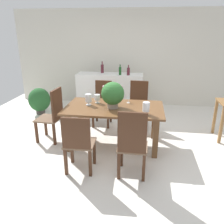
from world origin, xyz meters
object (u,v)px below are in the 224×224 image
(wine_glass, at_px, (128,97))
(kitchen_counter, at_px, (110,92))
(crystal_vase_left, at_px, (88,98))
(crystal_vase_right, at_px, (146,107))
(dining_table, at_px, (114,113))
(chair_head_end, at_px, (53,113))
(wine_bottle_dark, at_px, (120,71))
(chair_far_right, at_px, (138,102))
(potted_plant_floor, at_px, (39,100))
(chair_far_left, at_px, (103,101))
(chair_near_right, at_px, (132,142))
(crystal_vase_center_near, at_px, (97,98))
(wine_bottle_clear, at_px, (102,68))
(flower_centerpiece, at_px, (113,94))
(chair_near_left, at_px, (78,142))
(wine_bottle_green, at_px, (128,71))

(wine_glass, xyz_separation_m, kitchen_counter, (-0.62, 1.71, -0.37))
(crystal_vase_left, height_order, crystal_vase_right, crystal_vase_right)
(dining_table, height_order, chair_head_end, chair_head_end)
(wine_bottle_dark, bearing_deg, crystal_vase_left, -101.43)
(chair_far_right, height_order, kitchen_counter, chair_far_right)
(potted_plant_floor, bearing_deg, chair_far_left, -12.49)
(chair_near_right, height_order, potted_plant_floor, chair_near_right)
(crystal_vase_left, xyz_separation_m, potted_plant_floor, (-1.62, 1.34, -0.50))
(crystal_vase_center_near, height_order, wine_bottle_clear, wine_bottle_clear)
(chair_head_end, relative_size, potted_plant_floor, 1.53)
(chair_far_right, xyz_separation_m, wine_bottle_dark, (-0.51, 0.89, 0.53))
(chair_far_left, height_order, crystal_vase_left, chair_far_left)
(chair_head_end, relative_size, wine_bottle_clear, 3.48)
(flower_centerpiece, height_order, potted_plant_floor, flower_centerpiece)
(chair_near_right, bearing_deg, potted_plant_floor, -43.01)
(dining_table, relative_size, chair_near_left, 1.90)
(chair_near_right, distance_m, kitchen_counter, 3.10)
(chair_near_right, xyz_separation_m, crystal_vase_center_near, (-0.74, 1.19, 0.28))
(chair_far_right, relative_size, crystal_vase_center_near, 6.09)
(dining_table, height_order, chair_near_right, chair_near_right)
(potted_plant_floor, bearing_deg, crystal_vase_left, -39.64)
(kitchen_counter, relative_size, wine_bottle_green, 6.66)
(chair_head_end, bearing_deg, wine_glass, 105.63)
(chair_head_end, bearing_deg, crystal_vase_center_near, 107.33)
(dining_table, distance_m, potted_plant_floor, 2.53)
(crystal_vase_center_near, xyz_separation_m, wine_bottle_green, (0.45, 1.68, 0.23))
(wine_glass, relative_size, wine_bottle_clear, 0.54)
(chair_near_left, bearing_deg, chair_far_left, -92.16)
(chair_head_end, xyz_separation_m, flower_centerpiece, (1.14, -0.04, 0.43))
(chair_near_right, height_order, wine_glass, chair_near_right)
(chair_far_right, bearing_deg, wine_bottle_clear, 136.52)
(chair_far_right, height_order, chair_near_right, chair_near_right)
(wine_bottle_clear, bearing_deg, chair_far_left, -79.13)
(chair_near_right, xyz_separation_m, crystal_vase_right, (0.17, 0.69, 0.30))
(chair_near_left, distance_m, chair_head_end, 1.25)
(chair_near_right, distance_m, wine_bottle_green, 2.93)
(chair_head_end, relative_size, flower_centerpiece, 2.23)
(chair_near_left, height_order, wine_bottle_green, wine_bottle_green)
(potted_plant_floor, bearing_deg, wine_bottle_clear, 25.93)
(crystal_vase_right, xyz_separation_m, potted_plant_floor, (-2.67, 1.70, -0.50))
(chair_far_left, xyz_separation_m, chair_near_right, (0.79, -2.01, 0.03))
(flower_centerpiece, bearing_deg, crystal_vase_left, 169.08)
(chair_far_left, relative_size, potted_plant_floor, 1.45)
(crystal_vase_center_near, bearing_deg, crystal_vase_left, -132.03)
(wine_bottle_green, relative_size, wine_bottle_clear, 0.86)
(chair_near_left, height_order, potted_plant_floor, chair_near_left)
(chair_near_right, distance_m, crystal_vase_right, 0.77)
(chair_head_end, height_order, wine_bottle_dark, wine_bottle_dark)
(wine_bottle_green, height_order, wine_bottle_clear, wine_bottle_clear)
(chair_far_right, bearing_deg, kitchen_counter, 132.71)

